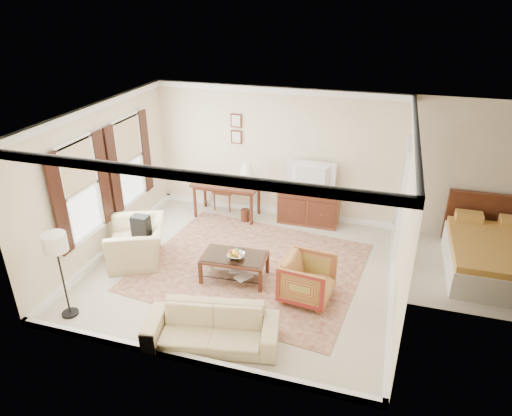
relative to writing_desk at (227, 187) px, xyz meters
The scene contains 21 objects.
room_shell 2.87m from the writing_desk, 63.63° to the right, with size 5.51×5.01×2.91m.
annex_bedroom 5.58m from the writing_desk, ahead, with size 3.00×2.70×2.90m.
window_front 3.32m from the writing_desk, 121.87° to the right, with size 0.12×1.56×1.80m, color #CCB284, non-canonical shape.
window_rear 2.20m from the writing_desk, 146.39° to the right, with size 0.12×1.56×1.80m, color #CCB284, non-canonical shape.
doorway 3.77m from the writing_desk, ahead, with size 0.10×1.12×2.25m, color white, non-canonical shape.
rug 2.34m from the writing_desk, 58.76° to the right, with size 3.94×3.38×0.01m, color #5A211E.
writing_desk is the anchor object (origin of this frame).
desk_chair 0.44m from the writing_desk, 118.43° to the left, with size 0.45×0.45×1.05m, color brown, non-canonical shape.
desk_lamp 0.60m from the writing_desk, ahead, with size 0.32×0.32×0.50m, color silver, non-canonical shape.
framed_prints 1.31m from the writing_desk, 77.29° to the left, with size 0.25×0.04×0.68m, color #4B2315, non-canonical shape.
sideboard 1.88m from the writing_desk, ahead, with size 1.32×0.51×0.81m, color brown.
tv 1.95m from the writing_desk, ahead, with size 1.01×0.58×0.13m, color black.
coffee_table 2.58m from the writing_desk, 67.11° to the right, with size 1.17×0.73×0.48m.
fruit_bowl 2.63m from the writing_desk, 66.57° to the right, with size 0.42×0.42×0.10m, color silver.
book_a 2.55m from the writing_desk, 68.98° to the right, with size 0.28×0.04×0.38m, color brown.
book_b 2.76m from the writing_desk, 65.37° to the right, with size 0.28×0.03×0.38m, color brown.
striped_armchair 3.48m from the writing_desk, 47.44° to the right, with size 0.81×0.76×0.84m, color maroon.
club_armchair 2.50m from the writing_desk, 113.22° to the right, with size 1.18×0.76×1.03m, color tan.
backpack 2.43m from the writing_desk, 111.09° to the right, with size 0.32×0.22×0.40m, color black.
sofa 4.22m from the writing_desk, 73.15° to the right, with size 1.94×0.57×0.76m, color tan.
floor_lamp 4.28m from the writing_desk, 106.57° to the right, with size 0.36×0.36×1.47m.
Camera 1 is at (2.33, -6.80, 4.73)m, focal length 32.00 mm.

